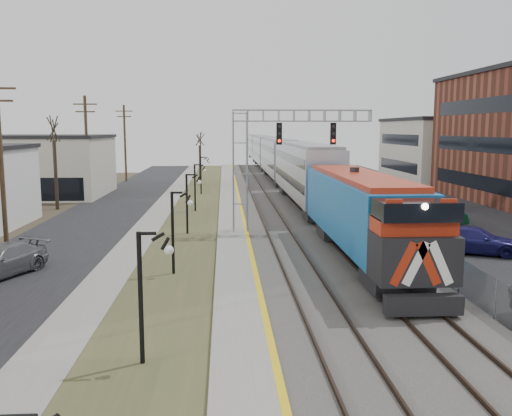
{
  "coord_description": "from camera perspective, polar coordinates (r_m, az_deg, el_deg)",
  "views": [
    {
      "loc": [
        -1.55,
        -7.32,
        6.9
      ],
      "look_at": [
        0.19,
        22.03,
        2.6
      ],
      "focal_mm": 38.0,
      "sensor_mm": 36.0,
      "label": 1
    }
  ],
  "objects": [
    {
      "name": "street_west",
      "position": [
        44.02,
        -16.41,
        -1.01
      ],
      "size": [
        7.0,
        120.0,
        0.04
      ],
      "primitive_type": "cube",
      "color": "black",
      "rests_on": "ground"
    },
    {
      "name": "grass_median",
      "position": [
        42.94,
        -6.61,
        -0.94
      ],
      "size": [
        4.0,
        120.0,
        0.06
      ],
      "primitive_type": "cube",
      "color": "#3F4726",
      "rests_on": "ground"
    },
    {
      "name": "ballast_bed",
      "position": [
        43.22,
        4.04,
        -0.75
      ],
      "size": [
        8.0,
        120.0,
        0.2
      ],
      "primitive_type": "cube",
      "color": "#595651",
      "rests_on": "ground"
    },
    {
      "name": "car_lot_d",
      "position": [
        32.52,
        22.02,
        -3.23
      ],
      "size": [
        5.44,
        3.93,
        1.46
      ],
      "primitive_type": "imported",
      "rotation": [
        0.0,
        0.0,
        1.15
      ],
      "color": "navy",
      "rests_on": "ground"
    },
    {
      "name": "track_near",
      "position": [
        42.98,
        1.39,
        -0.55
      ],
      "size": [
        1.58,
        120.0,
        0.15
      ],
      "color": "#2D2119",
      "rests_on": "ballast_bed"
    },
    {
      "name": "platform",
      "position": [
        42.86,
        -2.61,
        -0.79
      ],
      "size": [
        2.0,
        120.0,
        0.24
      ],
      "primitive_type": "cube",
      "color": "gray",
      "rests_on": "ground"
    },
    {
      "name": "car_lot_f",
      "position": [
        40.71,
        17.89,
        -0.67
      ],
      "size": [
        5.07,
        1.99,
        1.64
      ],
      "primitive_type": "imported",
      "rotation": [
        0.0,
        0.0,
        1.52
      ],
      "color": "#0B381D",
      "rests_on": "ground"
    },
    {
      "name": "track_far",
      "position": [
        43.41,
        6.0,
        -0.5
      ],
      "size": [
        1.58,
        120.0,
        0.15
      ],
      "color": "#2D2119",
      "rests_on": "ballast_bed"
    },
    {
      "name": "car_lot_g",
      "position": [
        54.79,
        11.65,
        1.63
      ],
      "size": [
        4.95,
        2.82,
        1.35
      ],
      "primitive_type": "imported",
      "rotation": [
        0.0,
        0.0,
        1.78
      ],
      "color": "maroon",
      "rests_on": "ground"
    },
    {
      "name": "car_lot_e",
      "position": [
        34.27,
        17.57,
        -2.46
      ],
      "size": [
        4.43,
        2.26,
        1.44
      ],
      "primitive_type": "imported",
      "rotation": [
        0.0,
        0.0,
        1.44
      ],
      "color": "slate",
      "rests_on": "ground"
    },
    {
      "name": "parking_lot",
      "position": [
        46.33,
        18.92,
        -0.67
      ],
      "size": [
        16.0,
        120.0,
        0.04
      ],
      "primitive_type": "cube",
      "color": "black",
      "rests_on": "ground"
    },
    {
      "name": "utility_poles",
      "position": [
        34.87,
        -25.26,
        4.4
      ],
      "size": [
        0.28,
        80.28,
        10.0
      ],
      "color": "#4C3823",
      "rests_on": "ground"
    },
    {
      "name": "fence",
      "position": [
        43.86,
        9.5,
        0.21
      ],
      "size": [
        0.04,
        120.0,
        1.6
      ],
      "primitive_type": "cube",
      "color": "gray",
      "rests_on": "ground"
    },
    {
      "name": "lampposts",
      "position": [
        26.19,
        -8.7,
        -2.56
      ],
      "size": [
        0.14,
        62.14,
        4.0
      ],
      "color": "black",
      "rests_on": "ground"
    },
    {
      "name": "bare_trees",
      "position": [
        47.74,
        -16.85,
        2.92
      ],
      "size": [
        12.3,
        42.3,
        5.95
      ],
      "color": "#382D23",
      "rests_on": "ground"
    },
    {
      "name": "sidewalk",
      "position": [
        43.22,
        -10.59,
        -0.96
      ],
      "size": [
        2.0,
        120.0,
        0.08
      ],
      "primitive_type": "cube",
      "color": "gray",
      "rests_on": "ground"
    },
    {
      "name": "platform_edge",
      "position": [
        42.86,
        -1.43,
        -0.61
      ],
      "size": [
        0.24,
        120.0,
        0.01
      ],
      "primitive_type": "cube",
      "color": "gold",
      "rests_on": "platform"
    },
    {
      "name": "signal_gantry",
      "position": [
        35.45,
        1.11,
        6.2
      ],
      "size": [
        9.0,
        1.07,
        8.15
      ],
      "color": "gray",
      "rests_on": "ground"
    },
    {
      "name": "train",
      "position": [
        74.51,
        2.06,
        5.27
      ],
      "size": [
        3.0,
        108.65,
        5.33
      ],
      "color": "#1460A6",
      "rests_on": "ground"
    }
  ]
}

